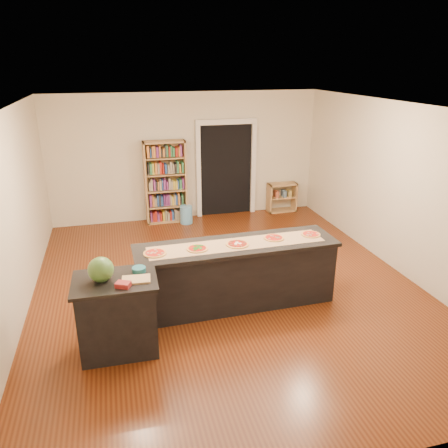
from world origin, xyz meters
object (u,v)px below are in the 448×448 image
object	(u,v)px
kitchen_island	(236,274)
bookshelf	(166,182)
waste_bin	(186,215)
watermelon	(101,270)
low_shelf	(282,197)
side_counter	(118,315)

from	to	relation	value
kitchen_island	bookshelf	distance (m)	3.87
bookshelf	waste_bin	distance (m)	0.84
watermelon	bookshelf	bearing A→B (deg)	73.54
low_shelf	kitchen_island	bearing A→B (deg)	-120.36
side_counter	waste_bin	world-z (taller)	side_counter
side_counter	low_shelf	distance (m)	6.02
kitchen_island	waste_bin	xyz separation A→B (m)	(-0.12, 3.58, -0.29)
watermelon	low_shelf	bearing A→B (deg)	47.94
kitchen_island	waste_bin	size ratio (longest dim) A/B	7.32
waste_bin	kitchen_island	bearing A→B (deg)	-88.05
kitchen_island	waste_bin	distance (m)	3.60
bookshelf	side_counter	bearing A→B (deg)	-104.83
kitchen_island	watermelon	world-z (taller)	watermelon
side_counter	waste_bin	size ratio (longest dim) A/B	2.49
waste_bin	watermelon	xyz separation A→B (m)	(-1.73, -4.29, 0.93)
kitchen_island	bookshelf	bearing A→B (deg)	96.62
low_shelf	watermelon	world-z (taller)	watermelon
bookshelf	low_shelf	xyz separation A→B (m)	(2.76, 0.01, -0.56)
low_shelf	watermelon	bearing A→B (deg)	-132.06
watermelon	side_counter	bearing A→B (deg)	1.65
kitchen_island	low_shelf	xyz separation A→B (m)	(2.24, 3.83, -0.14)
side_counter	watermelon	world-z (taller)	watermelon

